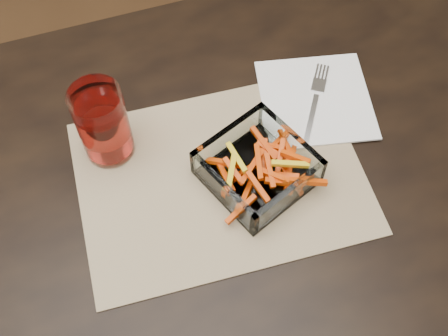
% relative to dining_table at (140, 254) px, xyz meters
% --- Properties ---
extents(dining_table, '(1.60, 0.90, 0.75)m').
position_rel_dining_table_xyz_m(dining_table, '(0.00, 0.00, 0.00)').
color(dining_table, black).
rests_on(dining_table, ground).
extents(placemat, '(0.47, 0.36, 0.00)m').
position_rel_dining_table_xyz_m(placemat, '(0.16, 0.05, 0.09)').
color(placemat, '#9E8767').
rests_on(placemat, dining_table).
extents(glass_bowl, '(0.19, 0.19, 0.06)m').
position_rel_dining_table_xyz_m(glass_bowl, '(0.21, 0.03, 0.11)').
color(glass_bowl, white).
rests_on(glass_bowl, placemat).
extents(tumbler, '(0.08, 0.08, 0.14)m').
position_rel_dining_table_xyz_m(tumbler, '(0.00, 0.16, 0.16)').
color(tumbler, white).
rests_on(tumbler, placemat).
extents(napkin, '(0.22, 0.22, 0.00)m').
position_rel_dining_table_xyz_m(napkin, '(0.36, 0.14, 0.09)').
color(napkin, white).
rests_on(napkin, placemat).
extents(fork, '(0.11, 0.15, 0.00)m').
position_rel_dining_table_xyz_m(fork, '(0.36, 0.14, 0.10)').
color(fork, silver).
rests_on(fork, napkin).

